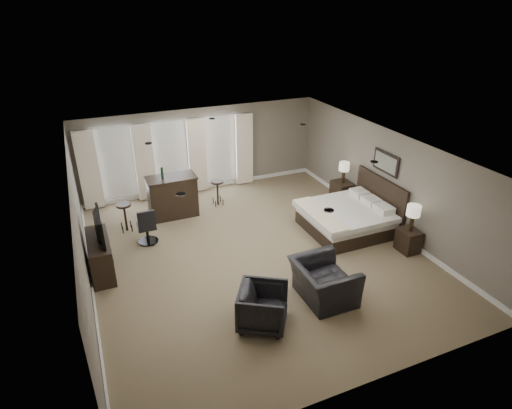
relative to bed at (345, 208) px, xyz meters
name	(u,v)px	position (x,y,z in m)	size (l,w,h in m)	color
room	(255,205)	(-2.58, -0.12, 0.63)	(7.60, 8.60, 2.64)	brown
window_bay	(171,158)	(-3.58, 3.99, 0.54)	(5.25, 0.20, 2.30)	silver
bed	(345,208)	(0.00, 0.00, 0.00)	(2.09, 2.00, 1.33)	silver
nightstand_near	(408,240)	(0.89, -1.45, -0.38)	(0.42, 0.52, 0.56)	black
nightstand_far	(342,193)	(0.89, 1.45, -0.33)	(0.50, 0.61, 0.67)	black
lamp_near	(412,218)	(0.89, -1.45, 0.23)	(0.32, 0.32, 0.66)	beige
lamp_far	(344,173)	(0.89, 1.45, 0.31)	(0.30, 0.30, 0.62)	beige
wall_art	(386,163)	(1.12, 0.00, 1.08)	(0.04, 0.96, 0.56)	slate
dresser	(100,256)	(-6.03, 0.54, -0.25)	(0.46, 1.44, 0.84)	black
tv	(97,237)	(-6.03, 0.54, 0.24)	(1.10, 0.63, 0.14)	black
armchair_near	(324,276)	(-1.95, -2.21, -0.12)	(1.25, 0.81, 1.09)	black
armchair_far	(263,305)	(-3.40, -2.45, -0.22)	(0.87, 0.81, 0.90)	black
bar_counter	(173,196)	(-3.91, 2.61, -0.07)	(1.36, 0.70, 1.18)	black
bar_stool_left	(125,217)	(-5.26, 2.25, -0.28)	(0.37, 0.37, 0.78)	black
bar_stool_right	(218,193)	(-2.54, 2.78, -0.28)	(0.36, 0.36, 0.77)	black
desk_chair	(146,225)	(-4.85, 1.43, -0.18)	(0.49, 0.49, 0.97)	black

